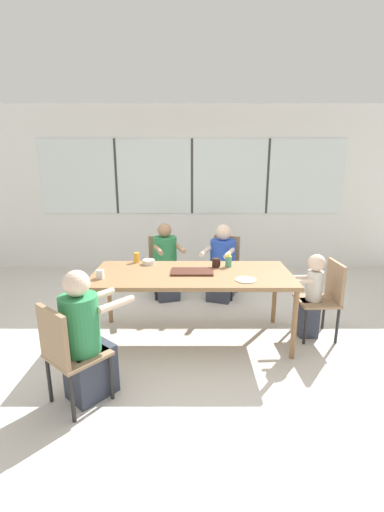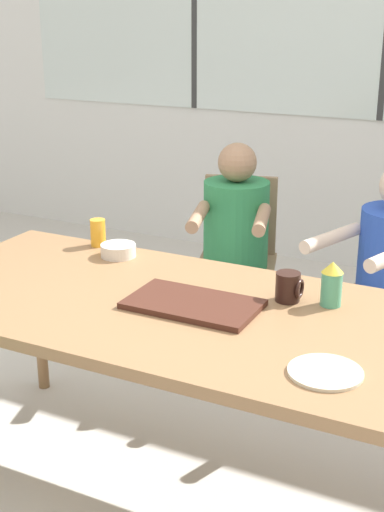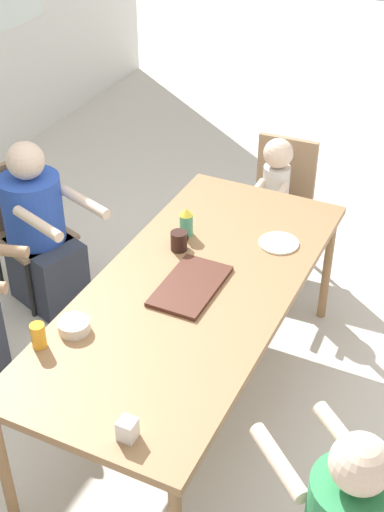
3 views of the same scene
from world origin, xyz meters
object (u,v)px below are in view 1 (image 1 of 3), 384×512
bowl_white_shallow (149,262)px  person_man_teal_shirt (86,342)px  sippy_cup (229,260)px  milk_carton_small (100,274)px  chair_for_man_teal_shirt (66,349)px  person_woman_green_shirt (222,266)px  coffee_mug (216,263)px  chair_for_woman_green_shirt (225,261)px  person_man_blue_shirt (166,265)px  juice_glass (137,257)px  chair_for_man_blue_shirt (163,260)px  chair_for_toddler (326,293)px  person_toddler (312,296)px

bowl_white_shallow → person_man_teal_shirt: bearing=-105.0°
sippy_cup → milk_carton_small: bearing=-162.9°
chair_for_man_teal_shirt → person_woman_green_shirt: person_woman_green_shirt is taller
coffee_mug → chair_for_woman_green_shirt: bearing=79.7°
person_woman_green_shirt → coffee_mug: person_woman_green_shirt is taller
person_man_blue_shirt → juice_glass: size_ratio=9.41×
person_woman_green_shirt → juice_glass: size_ratio=9.29×
chair_for_man_blue_shirt → person_man_teal_shirt: person_man_teal_shirt is taller
chair_for_man_blue_shirt → coffee_mug: bearing=103.1°
chair_for_man_blue_shirt → coffee_mug: (0.68, -1.18, 0.30)m
chair_for_man_blue_shirt → juice_glass: (-0.22, -0.97, 0.31)m
sippy_cup → bowl_white_shallow: 0.90m
milk_carton_small → bowl_white_shallow: (0.41, 0.50, -0.02)m
chair_for_man_teal_shirt → sippy_cup: (1.34, 1.31, 0.33)m
person_man_teal_shirt → bowl_white_shallow: (0.35, 1.28, 0.28)m
person_woman_green_shirt → milk_carton_small: person_woman_green_shirt is taller
chair_for_toddler → bowl_white_shallow: (-1.92, 0.27, 0.27)m
person_toddler → coffee_mug: 1.08m
person_woman_green_shirt → coffee_mug: (-0.15, -1.00, 0.34)m
chair_for_man_blue_shirt → person_man_blue_shirt: bearing=90.0°
coffee_mug → person_man_blue_shirt: bearing=121.8°
chair_for_woman_green_shirt → coffee_mug: bearing=98.9°
person_man_blue_shirt → chair_for_man_teal_shirt: bearing=59.1°
chair_for_man_blue_shirt → sippy_cup: sippy_cup is taller
chair_for_woman_green_shirt → person_man_blue_shirt: (-0.84, -0.14, -0.03)m
chair_for_toddler → chair_for_man_blue_shirt: bearing=52.2°
person_toddler → sippy_cup: size_ratio=6.06×
person_toddler → bowl_white_shallow: 1.82m
chair_for_man_teal_shirt → sippy_cup: size_ratio=5.50×
person_man_teal_shirt → juice_glass: size_ratio=9.62×
sippy_cup → chair_for_toddler: bearing=-9.0°
person_toddler → coffee_mug: person_toddler is taller
chair_for_woman_green_shirt → person_toddler: 1.54m
chair_for_man_blue_shirt → chair_for_man_teal_shirt: (-0.53, -2.46, 0.00)m
person_toddler → juice_glass: person_toddler is taller
chair_for_man_teal_shirt → milk_carton_small: chair_for_man_teal_shirt is taller
milk_carton_small → bowl_white_shallow: milk_carton_small is taller
chair_for_woman_green_shirt → chair_for_toddler: (0.96, -1.30, 0.00)m
chair_for_toddler → chair_for_man_teal_shirt: bearing=113.3°
coffee_mug → sippy_cup: 0.14m
person_man_teal_shirt → chair_for_man_blue_shirt: bearing=120.8°
person_man_teal_shirt → person_toddler: size_ratio=1.16×
milk_carton_small → chair_for_toddler: bearing=5.7°
person_woman_green_shirt → person_man_teal_shirt: bearing=79.1°
milk_carton_small → bowl_white_shallow: bearing=50.5°
chair_for_man_blue_shirt → milk_carton_small: size_ratio=9.83×
chair_for_toddler → coffee_mug: coffee_mug is taller
chair_for_woman_green_shirt → milk_carton_small: chair_for_woman_green_shirt is taller
person_man_teal_shirt → bowl_white_shallow: size_ratio=7.79×
chair_for_toddler → person_man_blue_shirt: 2.14m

